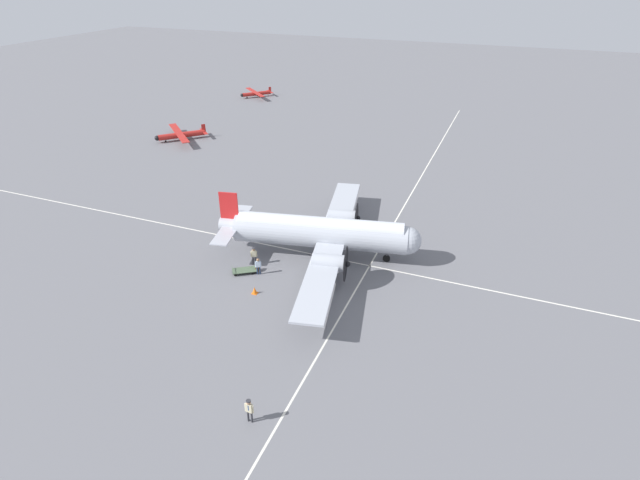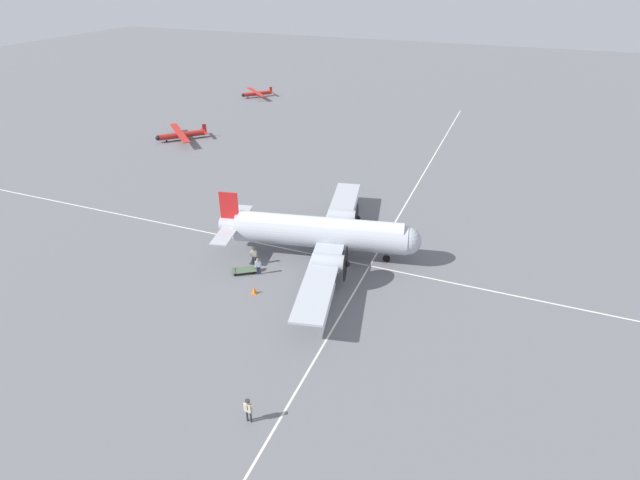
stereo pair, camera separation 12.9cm
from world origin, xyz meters
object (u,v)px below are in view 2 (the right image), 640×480
Objects in this scene: airliner_main at (325,233)px; traffic_cone at (254,290)px; light_aircraft_distant at (181,135)px; baggage_cart at (244,270)px; passenger_boarding at (258,265)px; suitcase_near_door at (257,268)px; light_aircraft_taxiing at (257,93)px; ramp_agent at (254,254)px; crew_foreground at (248,408)px.

airliner_main is 8.95m from traffic_cone.
baggage_cart is at bearing 86.28° from light_aircraft_distant.
airliner_main is at bearing 18.97° from passenger_boarding.
suitcase_near_door is 67.65m from light_aircraft_taxiing.
baggage_cart is at bearing -148.54° from airliner_main.
passenger_boarding is at bearing -158.96° from traffic_cone.
passenger_boarding is 1.79m from ramp_agent.
ramp_agent reaches higher than traffic_cone.
crew_foreground is at bearing -94.60° from passenger_boarding.
light_aircraft_taxiing reaches higher than ramp_agent.
airliner_main is 45.88× the size of suitcase_near_door.
crew_foreground is 84.93m from light_aircraft_taxiing.
airliner_main is 15.68× the size of passenger_boarding.
airliner_main is 20.47m from crew_foreground.
baggage_cart is at bearing -122.82° from ramp_agent.
suitcase_near_door is (-0.47, -0.36, -0.76)m from passenger_boarding.
ramp_agent reaches higher than baggage_cart.
airliner_main is 7.00m from passenger_boarding.
light_aircraft_taxiing is at bearing -132.27° from light_aircraft_distant.
traffic_cone is at bearing -88.05° from ramp_agent.
passenger_boarding is 0.70× the size of baggage_cart.
light_aircraft_taxiing reaches higher than baggage_cart.
traffic_cone is at bearing 23.77° from suitcase_near_door.
ramp_agent is at bearing -138.26° from suitcase_near_door.
passenger_boarding is at bearing 37.68° from suitcase_near_door.
ramp_agent is 3.15× the size of suitcase_near_door.
crew_foreground is at bearing -89.01° from ramp_agent.
passenger_boarding is at bearing -64.87° from crew_foreground.
crew_foreground is at bearing -93.83° from airliner_main.
passenger_boarding is 0.93× the size of ramp_agent.
airliner_main is at bearing 134.56° from suitcase_near_door.
baggage_cart is (0.74, -0.98, 0.01)m from suitcase_near_door.
light_aircraft_distant reaches higher than suitcase_near_door.
crew_foreground reaches higher than baggage_cart.
traffic_cone is (62.91, 33.34, -0.48)m from light_aircraft_taxiing.
airliner_main is 10.91× the size of baggage_cart.
traffic_cone is (4.15, 2.23, -0.83)m from ramp_agent.
ramp_agent is at bearing -157.54° from airliner_main.
airliner_main is at bearing -82.70° from crew_foreground.
light_aircraft_distant is at bearing 131.97° from airliner_main.
airliner_main is 40.83× the size of traffic_cone.
baggage_cart is 3.49m from traffic_cone.
crew_foreground is 58.55m from light_aircraft_distant.
suitcase_near_door is at bearing 70.00° from light_aircraft_taxiing.
passenger_boarding is 0.19× the size of light_aircraft_distant.
traffic_cone is at bearing -124.76° from airliner_main.
ramp_agent is 1.47m from suitcase_near_door.
suitcase_near_door is at bearing -74.57° from ramp_agent.
passenger_boarding reaches higher than suitcase_near_door.
crew_foreground reaches higher than passenger_boarding.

